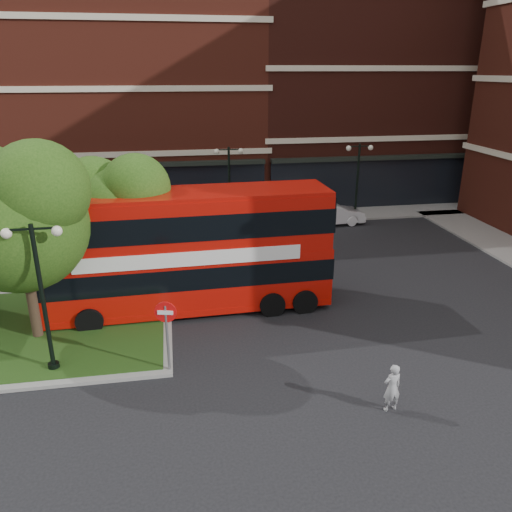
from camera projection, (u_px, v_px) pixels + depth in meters
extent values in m
plane|color=black|center=(223.00, 359.00, 16.93)|extent=(120.00, 120.00, 0.00)
cube|color=slate|center=(196.00, 221.00, 32.14)|extent=(44.00, 3.00, 0.12)
cube|color=maroon|center=(72.00, 103.00, 35.36)|extent=(26.00, 12.00, 14.00)
cube|color=#471911|center=(368.00, 86.00, 38.48)|extent=(18.00, 12.00, 16.00)
cylinder|color=#2D2116|center=(30.00, 289.00, 17.52)|extent=(0.36, 0.36, 3.92)
sphere|color=#204611|center=(19.00, 225.00, 16.69)|extent=(4.60, 4.60, 4.60)
sphere|color=#204611|center=(39.00, 190.00, 15.96)|extent=(3.22, 3.22, 3.22)
cylinder|color=#2D2116|center=(124.00, 264.00, 20.38)|extent=(0.36, 0.36, 3.47)
sphere|color=#204611|center=(119.00, 215.00, 19.64)|extent=(3.80, 3.80, 3.80)
sphere|color=#204611|center=(94.00, 192.00, 19.73)|extent=(2.85, 2.85, 2.85)
sphere|color=#204611|center=(136.00, 188.00, 19.02)|extent=(2.66, 2.66, 2.66)
cylinder|color=black|center=(43.00, 302.00, 15.37)|extent=(0.14, 0.14, 5.00)
cylinder|color=black|center=(54.00, 367.00, 16.19)|extent=(0.36, 0.36, 0.30)
cube|color=black|center=(31.00, 229.00, 14.54)|extent=(1.40, 0.06, 0.06)
sphere|color=#F2EACC|center=(6.00, 233.00, 14.47)|extent=(0.32, 0.32, 0.32)
sphere|color=#F2EACC|center=(57.00, 231.00, 14.69)|extent=(0.32, 0.32, 0.32)
cylinder|color=black|center=(229.00, 189.00, 29.75)|extent=(0.14, 0.14, 5.00)
cylinder|color=black|center=(230.00, 227.00, 30.58)|extent=(0.36, 0.36, 0.30)
cube|color=black|center=(229.00, 150.00, 28.93)|extent=(1.40, 0.06, 0.06)
sphere|color=#F2EACC|center=(217.00, 152.00, 28.85)|extent=(0.32, 0.32, 0.32)
sphere|color=#F2EACC|center=(241.00, 151.00, 29.07)|extent=(0.32, 0.32, 0.32)
cylinder|color=black|center=(357.00, 184.00, 31.02)|extent=(0.14, 0.14, 5.00)
cylinder|color=black|center=(354.00, 221.00, 31.84)|extent=(0.36, 0.36, 0.30)
cube|color=black|center=(360.00, 146.00, 30.19)|extent=(1.40, 0.06, 0.06)
sphere|color=#F2EACC|center=(349.00, 148.00, 30.11)|extent=(0.32, 0.32, 0.32)
sphere|color=#F2EACC|center=(371.00, 148.00, 30.34)|extent=(0.32, 0.32, 0.32)
cube|color=#B20E07|center=(189.00, 274.00, 19.99)|extent=(11.29, 2.87, 2.14)
cube|color=#B20E07|center=(186.00, 223.00, 19.24)|extent=(11.18, 2.84, 2.14)
cube|color=black|center=(186.00, 220.00, 19.20)|extent=(11.29, 2.87, 0.97)
cube|color=silver|center=(190.00, 259.00, 18.39)|extent=(8.42, 0.28, 0.56)
imported|color=#98989B|center=(392.00, 388.00, 14.14)|extent=(0.59, 0.44, 1.50)
imported|color=#A0A4A7|center=(128.00, 225.00, 29.45)|extent=(3.66, 1.65, 1.22)
imported|color=white|center=(330.00, 213.00, 31.38)|extent=(4.37, 1.65, 1.42)
cylinder|color=slate|center=(168.00, 340.00, 15.76)|extent=(0.09, 0.09, 2.39)
cylinder|color=red|center=(166.00, 312.00, 15.42)|extent=(0.69, 0.21, 0.70)
cube|color=white|center=(166.00, 312.00, 15.42)|extent=(0.49, 0.16, 0.13)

